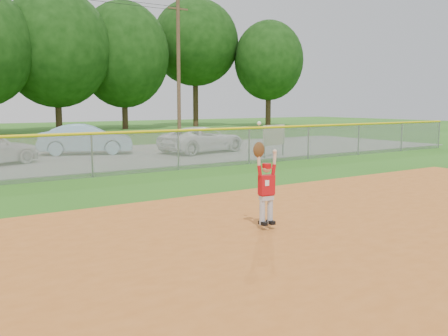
{
  "coord_description": "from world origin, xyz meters",
  "views": [
    {
      "loc": [
        -5.69,
        -6.46,
        2.54
      ],
      "look_at": [
        0.43,
        2.61,
        1.1
      ],
      "focal_mm": 40.0,
      "sensor_mm": 36.0,
      "label": 1
    }
  ],
  "objects_px": {
    "sponsor_sign": "(274,136)",
    "ballplayer": "(265,184)",
    "car_white_b": "(203,140)",
    "car_blue": "(86,139)"
  },
  "relations": [
    {
      "from": "car_white_b",
      "to": "sponsor_sign",
      "type": "height_order",
      "value": "sponsor_sign"
    },
    {
      "from": "sponsor_sign",
      "to": "car_white_b",
      "type": "bearing_deg",
      "value": 113.86
    },
    {
      "from": "sponsor_sign",
      "to": "ballplayer",
      "type": "height_order",
      "value": "ballplayer"
    },
    {
      "from": "car_blue",
      "to": "car_white_b",
      "type": "relative_size",
      "value": 0.96
    },
    {
      "from": "car_blue",
      "to": "sponsor_sign",
      "type": "height_order",
      "value": "sponsor_sign"
    },
    {
      "from": "car_white_b",
      "to": "ballplayer",
      "type": "distance_m",
      "value": 15.72
    },
    {
      "from": "sponsor_sign",
      "to": "ballplayer",
      "type": "bearing_deg",
      "value": -130.4
    },
    {
      "from": "car_blue",
      "to": "car_white_b",
      "type": "xyz_separation_m",
      "value": [
        5.23,
        -2.39,
        -0.09
      ]
    },
    {
      "from": "car_blue",
      "to": "ballplayer",
      "type": "bearing_deg",
      "value": -164.19
    },
    {
      "from": "car_white_b",
      "to": "ballplayer",
      "type": "height_order",
      "value": "ballplayer"
    }
  ]
}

